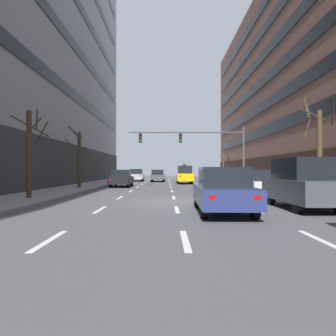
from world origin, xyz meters
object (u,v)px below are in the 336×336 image
object	(u,v)px
street_tree_1	(224,166)
car_parked_3	(234,180)
car_driving_2	(222,190)
street_tree_3	(319,150)
street_tree_0	(79,159)
car_parked_2	(258,183)
pedestrian_1	(248,174)
car_driving_0	(158,176)
car_parked_1	(301,183)
traffic_signal_0	(200,143)
taxi_driving_3	(184,175)
pedestrian_0	(300,179)
car_driving_4	(122,178)
street_tree_2	(30,152)
car_driving_1	(137,175)

from	to	relation	value
street_tree_1	car_parked_3	bearing A→B (deg)	-98.65
car_driving_2	street_tree_3	distance (m)	7.77
car_driving_2	street_tree_0	bearing A→B (deg)	125.77
car_parked_2	pedestrian_1	xyz separation A→B (m)	(2.78, 11.72, 0.34)
car_driving_0	street_tree_3	bearing A→B (deg)	-68.13
car_parked_1	street_tree_1	size ratio (longest dim) A/B	1.06
traffic_signal_0	car_parked_1	bearing A→B (deg)	-79.71
car_driving_0	car_driving_2	distance (m)	28.00
car_driving_2	pedestrian_1	distance (m)	19.54
taxi_driving_3	pedestrian_0	distance (m)	16.63
taxi_driving_3	pedestrian_0	xyz separation A→B (m)	(6.30, -15.40, 0.03)
pedestrian_0	street_tree_0	bearing A→B (deg)	158.49
taxi_driving_3	car_parked_2	bearing A→B (deg)	-77.23
car_driving_2	street_tree_0	size ratio (longest dim) A/B	0.90
car_driving_2	street_tree_0	world-z (taller)	street_tree_0
car_driving_4	street_tree_0	size ratio (longest dim) A/B	0.84
car_driving_0	street_tree_2	world-z (taller)	street_tree_2
car_driving_1	pedestrian_1	xyz separation A→B (m)	(12.70, -11.07, 0.30)
car_driving_0	street_tree_3	world-z (taller)	street_tree_3
car_driving_1	car_parked_3	distance (m)	19.52
street_tree_1	pedestrian_0	size ratio (longest dim) A/B	2.58
car_driving_2	car_parked_3	world-z (taller)	car_driving_2
car_parked_3	street_tree_3	xyz separation A→B (m)	(2.55, -8.31, 1.95)
taxi_driving_3	street_tree_1	bearing A→B (deg)	51.47
car_driving_2	street_tree_1	distance (m)	30.84
car_parked_2	street_tree_2	xyz separation A→B (m)	(-13.04, -2.26, 1.80)
car_driving_1	traffic_signal_0	size ratio (longest dim) A/B	0.44
car_driving_4	street_tree_0	bearing A→B (deg)	-137.72
car_parked_1	pedestrian_0	bearing A→B (deg)	64.94
car_driving_1	street_tree_3	size ratio (longest dim) A/B	0.83
street_tree_0	street_tree_3	size ratio (longest dim) A/B	0.93
car_parked_2	car_driving_2	bearing A→B (deg)	-117.67
car_parked_3	street_tree_2	distance (m)	15.54
car_parked_3	street_tree_2	xyz separation A→B (m)	(-13.04, -8.25, 1.83)
car_driving_2	taxi_driving_3	size ratio (longest dim) A/B	1.09
street_tree_3	pedestrian_0	size ratio (longest dim) A/B	3.48
street_tree_0	car_parked_3	bearing A→B (deg)	-2.19
car_parked_3	pedestrian_0	xyz separation A→B (m)	(2.76, -5.74, 0.30)
traffic_signal_0	car_parked_2	bearing A→B (deg)	-73.13
car_parked_2	street_tree_3	bearing A→B (deg)	-42.30
car_parked_3	pedestrian_1	distance (m)	6.38
car_driving_2	car_parked_2	xyz separation A→B (m)	(3.55, 6.76, -0.04)
street_tree_1	pedestrian_1	world-z (taller)	street_tree_1
car_parked_1	street_tree_3	bearing A→B (deg)	52.51
car_driving_1	car_driving_4	size ratio (longest dim) A/B	1.07
car_driving_2	pedestrian_0	size ratio (longest dim) A/B	2.91
street_tree_0	car_parked_1	bearing A→B (deg)	-42.84
taxi_driving_3	street_tree_2	xyz separation A→B (m)	(-9.50, -17.90, 1.57)
car_driving_2	car_parked_2	distance (m)	7.64
car_driving_2	car_parked_1	xyz separation A→B (m)	(3.55, 1.11, 0.20)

